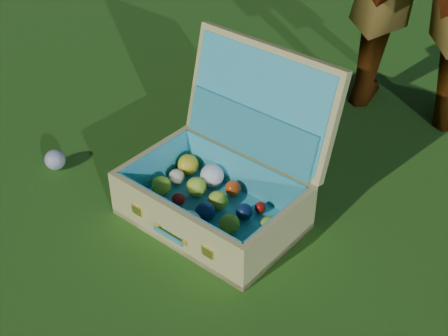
% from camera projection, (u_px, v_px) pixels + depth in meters
% --- Properties ---
extents(ground, '(60.00, 60.00, 0.00)m').
position_uv_depth(ground, '(153.00, 207.00, 1.95)').
color(ground, '#215114').
rests_on(ground, ground).
extents(stray_ball, '(0.07, 0.07, 0.07)m').
position_uv_depth(stray_ball, '(55.00, 160.00, 2.10)').
color(stray_ball, teal).
rests_on(stray_ball, ground).
extents(suitcase, '(0.57, 0.52, 0.49)m').
position_uv_depth(suitcase, '(226.00, 172.00, 1.87)').
color(suitcase, tan).
rests_on(suitcase, ground).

